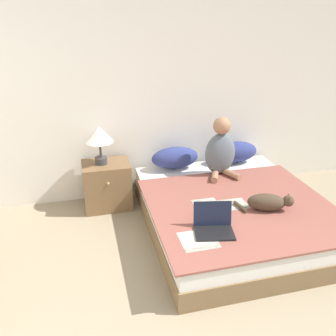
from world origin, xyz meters
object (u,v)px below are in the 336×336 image
object	(u,v)px
cat_tabby	(269,202)
laptop_open	(214,226)
bed	(232,213)
pillow_near	(175,158)
pillow_far	(235,152)
person_sitting	(221,150)
table_lamp	(99,136)
nightstand	(107,185)

from	to	relation	value
cat_tabby	laptop_open	xyz separation A→B (m)	(-0.62, -0.20, -0.03)
bed	pillow_near	bearing A→B (deg)	114.40
bed	pillow_far	size ratio (longest dim) A/B	3.54
pillow_near	laptop_open	world-z (taller)	pillow_near
pillow_near	cat_tabby	size ratio (longest dim) A/B	1.14
laptop_open	pillow_near	bearing A→B (deg)	100.26
person_sitting	laptop_open	bearing A→B (deg)	-114.03
bed	pillow_far	world-z (taller)	pillow_far
table_lamp	pillow_near	bearing A→B (deg)	2.55
person_sitting	cat_tabby	distance (m)	0.91
person_sitting	table_lamp	distance (m)	1.34
pillow_near	table_lamp	bearing A→B (deg)	-177.45
person_sitting	laptop_open	distance (m)	1.20
person_sitting	pillow_near	bearing A→B (deg)	147.65
bed	table_lamp	bearing A→B (deg)	147.10
pillow_near	table_lamp	distance (m)	0.92
nightstand	pillow_near	bearing A→B (deg)	3.17
bed	table_lamp	world-z (taller)	table_lamp
table_lamp	person_sitting	bearing A→B (deg)	-10.66
pillow_far	laptop_open	bearing A→B (deg)	-120.28
laptop_open	table_lamp	xyz separation A→B (m)	(-0.82, 1.32, 0.43)
bed	nightstand	bearing A→B (deg)	146.39
person_sitting	laptop_open	size ratio (longest dim) A/B	1.78
person_sitting	cat_tabby	world-z (taller)	person_sitting
cat_tabby	laptop_open	size ratio (longest dim) A/B	1.32
pillow_far	table_lamp	world-z (taller)	table_lamp
pillow_near	pillow_far	world-z (taller)	same
nightstand	table_lamp	size ratio (longest dim) A/B	1.25
pillow_far	cat_tabby	xyz separation A→B (m)	(-0.17, -1.16, -0.04)
cat_tabby	laptop_open	world-z (taller)	laptop_open
laptop_open	table_lamp	distance (m)	1.61
cat_tabby	person_sitting	bearing A→B (deg)	118.89
pillow_near	cat_tabby	distance (m)	1.30
bed	person_sitting	xyz separation A→B (m)	(0.07, 0.55, 0.47)
nightstand	table_lamp	distance (m)	0.59
bed	nightstand	world-z (taller)	nightstand
pillow_near	person_sitting	world-z (taller)	person_sitting
pillow_far	cat_tabby	distance (m)	1.17
pillow_far	laptop_open	xyz separation A→B (m)	(-0.79, -1.36, -0.08)
pillow_far	person_sitting	xyz separation A→B (m)	(-0.31, -0.28, 0.16)
pillow_far	person_sitting	world-z (taller)	person_sitting
pillow_near	pillow_far	size ratio (longest dim) A/B	1.00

